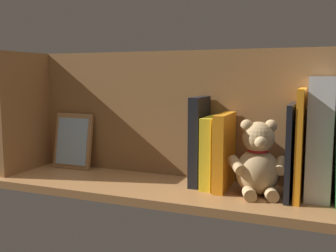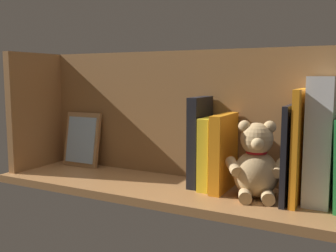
% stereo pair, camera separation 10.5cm
% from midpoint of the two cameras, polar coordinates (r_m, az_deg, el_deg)
% --- Properties ---
extents(ground_plane, '(1.02, 0.28, 0.02)m').
position_cam_midpoint_polar(ground_plane, '(1.09, -2.80, -9.21)').
color(ground_plane, '#9E6B3D').
extents(shelf_back_panel, '(1.02, 0.02, 0.37)m').
position_cam_midpoint_polar(shelf_back_panel, '(1.15, -0.46, 1.71)').
color(shelf_back_panel, olive).
rests_on(shelf_back_panel, ground_plane).
extents(shelf_side_divider, '(0.02, 0.22, 0.37)m').
position_cam_midpoint_polar(shelf_side_divider, '(1.33, -22.34, 1.90)').
color(shelf_side_divider, '#9E6B3D').
rests_on(shelf_side_divider, ground_plane).
extents(dictionary_thick_white, '(0.06, 0.13, 0.30)m').
position_cam_midpoint_polar(dictionary_thick_white, '(1.00, 18.51, -1.68)').
color(dictionary_thick_white, silver).
rests_on(dictionary_thick_white, ground_plane).
extents(book_1, '(0.02, 0.16, 0.27)m').
position_cam_midpoint_polar(book_1, '(0.99, 15.87, -2.49)').
color(book_1, orange).
rests_on(book_1, ground_plane).
extents(book_2, '(0.01, 0.16, 0.23)m').
position_cam_midpoint_polar(book_2, '(0.99, 14.59, -3.50)').
color(book_2, black).
rests_on(book_2, ground_plane).
extents(teddy_bear, '(0.15, 0.14, 0.19)m').
position_cam_midpoint_polar(teddy_bear, '(1.00, 10.05, -5.21)').
color(teddy_bear, tan).
rests_on(teddy_bear, ground_plane).
extents(book_3, '(0.03, 0.14, 0.20)m').
position_cam_midpoint_polar(book_3, '(1.04, 5.36, -3.71)').
color(book_3, orange).
rests_on(book_3, ground_plane).
extents(book_4, '(0.03, 0.13, 0.19)m').
position_cam_midpoint_polar(book_4, '(1.06, 3.53, -3.77)').
color(book_4, yellow).
rests_on(book_4, ground_plane).
extents(book_5, '(0.03, 0.12, 0.24)m').
position_cam_midpoint_polar(book_5, '(1.07, 1.79, -2.21)').
color(book_5, black).
rests_on(book_5, ground_plane).
extents(picture_frame_leaning, '(0.13, 0.04, 0.18)m').
position_cam_midpoint_polar(picture_frame_leaning, '(1.32, -15.90, -2.14)').
color(picture_frame_leaning, '#A87A4C').
rests_on(picture_frame_leaning, ground_plane).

